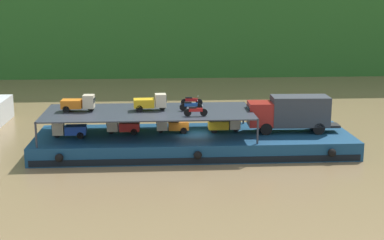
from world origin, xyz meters
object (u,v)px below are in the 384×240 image
object	(u,v)px
motorcycle_upper_stbd	(191,101)
mini_truck_lower_stern	(69,129)
mini_truck_upper_mid	(151,102)
mini_truck_lower_mid	(172,125)
mini_truck_lower_fore	(225,124)
covered_lorry	(291,112)
cargo_barge	(194,142)
motorcycle_upper_port	(195,111)
mini_truck_upper_stern	(79,103)
mini_truck_lower_aft	(123,126)
motorcycle_upper_centre	(191,106)

from	to	relation	value
motorcycle_upper_stbd	mini_truck_lower_stern	bearing A→B (deg)	-165.28
mini_truck_upper_mid	motorcycle_upper_stbd	size ratio (longest dim) A/B	1.47
mini_truck_lower_stern	motorcycle_upper_stbd	bearing A→B (deg)	14.72
mini_truck_lower_mid	mini_truck_lower_fore	xyz separation A→B (m)	(4.52, -0.01, 0.00)
covered_lorry	motorcycle_upper_stbd	world-z (taller)	covered_lorry
cargo_barge	motorcycle_upper_port	xyz separation A→B (m)	(-0.03, -2.16, 3.18)
mini_truck_lower_mid	mini_truck_upper_stern	distance (m)	7.99
mini_truck_upper_mid	motorcycle_upper_stbd	world-z (taller)	mini_truck_upper_mid
mini_truck_upper_stern	mini_truck_lower_mid	bearing A→B (deg)	1.43
mini_truck_lower_stern	motorcycle_upper_stbd	size ratio (longest dim) A/B	1.46
mini_truck_upper_stern	mini_truck_upper_mid	size ratio (longest dim) A/B	0.99
motorcycle_upper_stbd	mini_truck_lower_aft	bearing A→B (deg)	-163.64
cargo_barge	mini_truck_upper_stern	size ratio (longest dim) A/B	9.54
mini_truck_lower_aft	mini_truck_upper_stern	xyz separation A→B (m)	(-3.58, -0.05, 2.00)
mini_truck_upper_stern	mini_truck_upper_mid	xyz separation A→B (m)	(5.96, -0.01, 0.00)
mini_truck_lower_mid	mini_truck_upper_stern	bearing A→B (deg)	-178.57
motorcycle_upper_port	motorcycle_upper_stbd	size ratio (longest dim) A/B	1.00
mini_truck_upper_stern	mini_truck_lower_fore	bearing A→B (deg)	0.85
cargo_barge	motorcycle_upper_centre	distance (m)	3.20
motorcycle_upper_centre	motorcycle_upper_stbd	xyz separation A→B (m)	(0.21, 2.18, 0.00)
mini_truck_lower_fore	motorcycle_upper_port	world-z (taller)	motorcycle_upper_port
motorcycle_upper_stbd	mini_truck_lower_fore	bearing A→B (deg)	-30.35
mini_truck_upper_stern	motorcycle_upper_centre	size ratio (longest dim) A/B	1.46
motorcycle_upper_port	motorcycle_upper_stbd	bearing A→B (deg)	90.39
cargo_barge	motorcycle_upper_stbd	distance (m)	3.87
mini_truck_lower_aft	mini_truck_lower_fore	bearing A→B (deg)	0.89
mini_truck_lower_stern	mini_truck_lower_mid	bearing A→B (deg)	7.40
mini_truck_lower_fore	mini_truck_lower_aft	bearing A→B (deg)	-179.11
mini_truck_lower_stern	mini_truck_upper_mid	size ratio (longest dim) A/B	0.99
covered_lorry	motorcycle_upper_centre	distance (m)	8.57
covered_lorry	mini_truck_upper_mid	xyz separation A→B (m)	(-11.88, 0.23, 1.00)
motorcycle_upper_centre	mini_truck_lower_fore	bearing A→B (deg)	11.02
mini_truck_upper_mid	motorcycle_upper_centre	distance (m)	3.37
covered_lorry	mini_truck_upper_mid	size ratio (longest dim) A/B	2.83
mini_truck_lower_fore	motorcycle_upper_stbd	bearing A→B (deg)	149.65
motorcycle_upper_port	motorcycle_upper_centre	size ratio (longest dim) A/B	1.00
covered_lorry	cargo_barge	bearing A→B (deg)	-178.76
mini_truck_upper_mid	motorcycle_upper_stbd	bearing A→B (deg)	26.84
covered_lorry	motorcycle_upper_stbd	size ratio (longest dim) A/B	4.17
motorcycle_upper_stbd	mini_truck_upper_mid	bearing A→B (deg)	-153.16
cargo_barge	mini_truck_upper_mid	world-z (taller)	mini_truck_upper_mid
mini_truck_lower_stern	mini_truck_upper_mid	world-z (taller)	mini_truck_upper_mid
mini_truck_lower_stern	mini_truck_lower_fore	size ratio (longest dim) A/B	1.01
covered_lorry	mini_truck_upper_mid	world-z (taller)	mini_truck_upper_mid
mini_truck_lower_mid	mini_truck_lower_fore	bearing A→B (deg)	-0.14
mini_truck_lower_mid	motorcycle_upper_stbd	bearing A→B (deg)	41.96
mini_truck_lower_aft	motorcycle_upper_port	bearing A→B (deg)	-23.74
mini_truck_lower_stern	mini_truck_lower_fore	bearing A→B (deg)	4.80
motorcycle_upper_port	mini_truck_lower_mid	bearing A→B (deg)	123.12
mini_truck_upper_stern	motorcycle_upper_port	xyz separation A→B (m)	(9.54, -2.58, -0.26)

